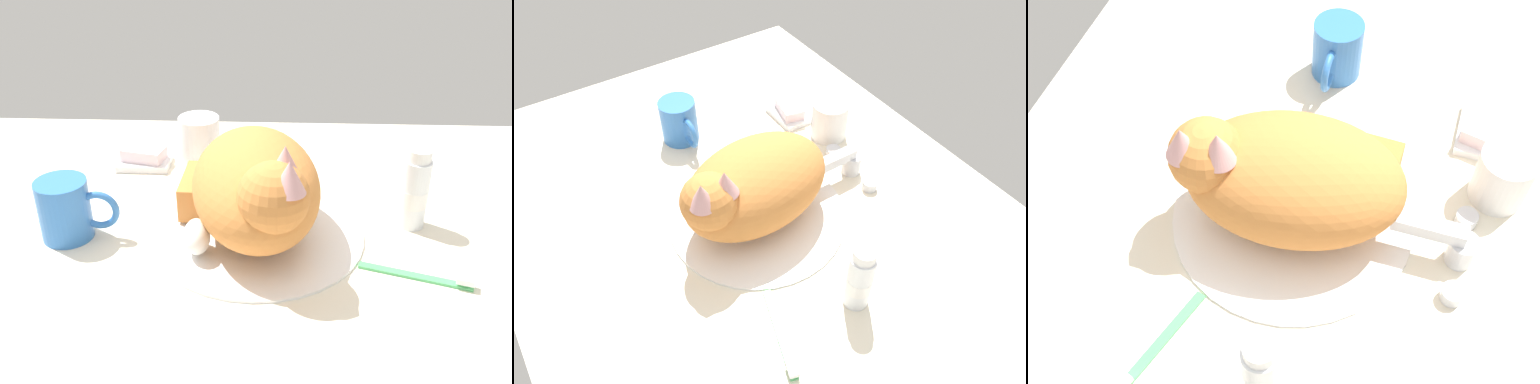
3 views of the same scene
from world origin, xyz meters
TOP-DOWN VIEW (x-y plane):
  - ground_plane at (0.00, 0.00)cm, footprint 110.00×82.50cm
  - sink_basin at (0.00, 0.00)cm, footprint 30.79×30.79cm
  - faucet at (0.00, 19.67)cm, footprint 13.71×10.69cm
  - cat at (-0.03, -1.06)cm, footprint 21.70×29.00cm
  - coffee_mug at (-26.35, -1.58)cm, footprint 11.41×7.24cm
  - rinse_cup at (-11.00, 24.15)cm, footprint 7.21×7.21cm
  - soap_dish at (-20.41, 20.93)cm, footprint 9.00×6.40cm
  - soap_bar at (-20.41, 20.93)cm, footprint 7.91×5.73cm
  - toothpaste_bottle at (22.58, 3.40)cm, footprint 3.95×3.95cm
  - toothbrush at (21.79, -9.54)cm, footprint 14.23×5.65cm

SIDE VIEW (x-z plane):
  - ground_plane at x=0.00cm, z-range -3.00..0.00cm
  - sink_basin at x=0.00cm, z-range 0.00..0.83cm
  - toothbrush at x=21.79cm, z-range -0.28..1.32cm
  - soap_dish at x=-20.41cm, z-range 0.00..1.20cm
  - soap_bar at x=-20.41cm, z-range 1.20..3.40cm
  - faucet at x=0.00cm, z-range -0.35..5.66cm
  - rinse_cup at x=-11.00cm, z-range 0.00..7.86cm
  - coffee_mug at x=-26.35cm, z-range 0.00..8.82cm
  - toothpaste_bottle at x=22.58cm, z-range -0.45..11.82cm
  - cat at x=-0.03cm, z-range -0.19..16.54cm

